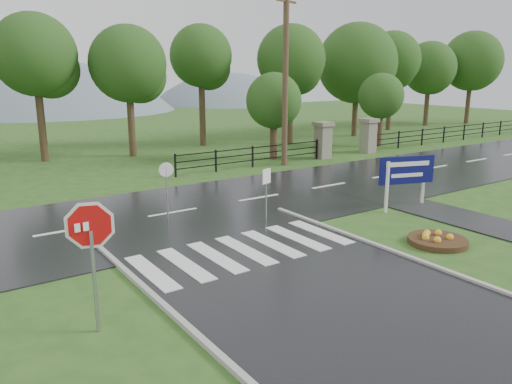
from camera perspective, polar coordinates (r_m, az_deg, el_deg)
ground at (r=11.62m, az=12.83°, el=-13.83°), size 120.00×120.00×0.00m
main_road at (r=19.28m, az=-9.47°, el=-2.44°), size 90.00×8.00×0.04m
walkway at (r=20.24m, az=20.96°, el=-2.40°), size 2.20×11.00×0.04m
crosswalk at (r=15.09m, az=-1.26°, el=-6.63°), size 6.50×2.80×0.02m
pillar_west at (r=31.13m, az=7.67°, el=5.99°), size 1.00×1.00×2.24m
pillar_east at (r=33.93m, az=12.72°, el=6.41°), size 1.00×1.00×2.24m
fence_west at (r=27.98m, az=-0.39°, el=4.31°), size 9.58×0.08×1.20m
fence_east at (r=42.46m, az=22.70°, el=6.51°), size 20.58×0.08×1.20m
hills at (r=75.64m, az=-24.66°, el=-3.54°), size 102.00×48.00×48.00m
treeline at (r=32.49m, az=-18.50°, el=3.63°), size 83.20×5.20×10.00m
stop_sign at (r=10.51m, az=-18.35°, el=-5.03°), size 1.27×0.42×2.98m
estate_billboard at (r=20.31m, az=16.84°, el=2.12°), size 2.30×0.82×2.08m
flower_bed at (r=16.74m, az=20.04°, el=-5.14°), size 1.83×1.83×0.37m
reg_sign_small at (r=17.52m, az=1.20°, el=0.89°), size 0.43×0.15×1.98m
reg_sign_round at (r=17.75m, az=-10.17°, el=0.79°), size 0.50×0.16×2.21m
utility_pole_east at (r=28.29m, az=3.37°, el=12.90°), size 1.68×0.59×9.65m
entrance_tree_left at (r=30.36m, az=2.05°, el=10.35°), size 3.34×3.34×5.22m
entrance_tree_right at (r=36.73m, az=14.10°, el=10.55°), size 3.18×3.18×5.15m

